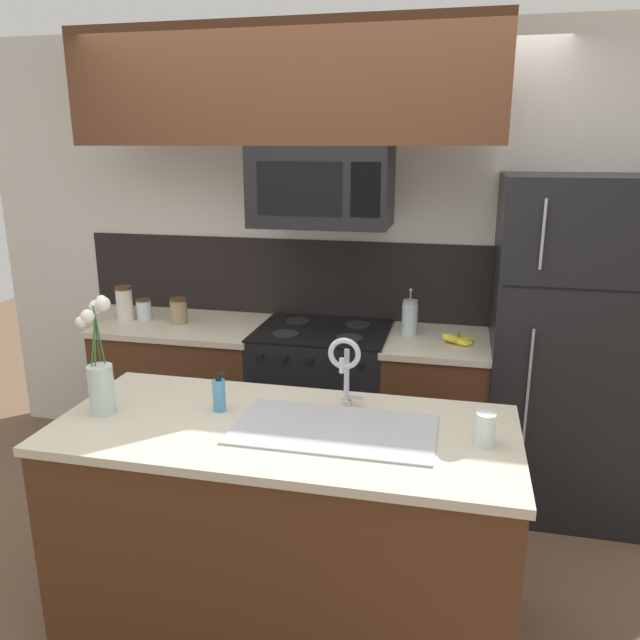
% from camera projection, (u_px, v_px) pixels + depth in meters
% --- Properties ---
extents(ground_plane, '(10.00, 10.00, 0.00)m').
position_uv_depth(ground_plane, '(281.00, 566.00, 2.99)').
color(ground_plane, brown).
extents(rear_partition, '(5.20, 0.10, 2.60)m').
position_uv_depth(rear_partition, '(384.00, 256.00, 3.78)').
color(rear_partition, silver).
rests_on(rear_partition, ground).
extents(splash_band, '(3.24, 0.01, 0.48)m').
position_uv_depth(splash_band, '(334.00, 280.00, 3.83)').
color(splash_band, black).
rests_on(splash_band, rear_partition).
extents(back_counter_left, '(0.99, 0.65, 0.91)m').
position_uv_depth(back_counter_left, '(188.00, 392.00, 3.90)').
color(back_counter_left, '#4C2B19').
rests_on(back_counter_left, ground).
extents(back_counter_right, '(0.59, 0.65, 0.91)m').
position_uv_depth(back_counter_right, '(434.00, 415.00, 3.57)').
color(back_counter_right, '#4C2B19').
rests_on(back_counter_right, ground).
extents(stove_range, '(0.76, 0.64, 0.93)m').
position_uv_depth(stove_range, '(322.00, 404.00, 3.71)').
color(stove_range, black).
rests_on(stove_range, ground).
extents(microwave, '(0.74, 0.40, 0.42)m').
position_uv_depth(microwave, '(322.00, 187.00, 3.35)').
color(microwave, black).
extents(upper_cabinet_band, '(2.28, 0.34, 0.60)m').
position_uv_depth(upper_cabinet_band, '(283.00, 86.00, 3.23)').
color(upper_cabinet_band, '#4C2B19').
extents(refrigerator, '(0.88, 0.74, 1.81)m').
position_uv_depth(refrigerator, '(575.00, 348.00, 3.32)').
color(refrigerator, black).
rests_on(refrigerator, ground).
extents(storage_jar_tall, '(0.10, 0.10, 0.21)m').
position_uv_depth(storage_jar_tall, '(124.00, 303.00, 3.81)').
color(storage_jar_tall, silver).
rests_on(storage_jar_tall, back_counter_left).
extents(storage_jar_medium, '(0.09, 0.09, 0.13)m').
position_uv_depth(storage_jar_medium, '(144.00, 309.00, 3.83)').
color(storage_jar_medium, silver).
rests_on(storage_jar_medium, back_counter_left).
extents(storage_jar_short, '(0.10, 0.10, 0.15)m').
position_uv_depth(storage_jar_short, '(179.00, 311.00, 3.75)').
color(storage_jar_short, '#997F5B').
rests_on(storage_jar_short, back_counter_left).
extents(banana_bunch, '(0.19, 0.13, 0.08)m').
position_uv_depth(banana_bunch, '(458.00, 340.00, 3.36)').
color(banana_bunch, yellow).
rests_on(banana_bunch, back_counter_right).
extents(french_press, '(0.09, 0.09, 0.27)m').
position_uv_depth(french_press, '(410.00, 317.00, 3.51)').
color(french_press, silver).
rests_on(french_press, back_counter_right).
extents(island_counter, '(1.77, 0.79, 0.91)m').
position_uv_depth(island_counter, '(285.00, 528.00, 2.51)').
color(island_counter, '#4C2B19').
rests_on(island_counter, ground).
extents(kitchen_sink, '(0.76, 0.42, 0.16)m').
position_uv_depth(kitchen_sink, '(334.00, 447.00, 2.36)').
color(kitchen_sink, '#ADAFB5').
rests_on(kitchen_sink, island_counter).
extents(sink_faucet, '(0.14, 0.14, 0.31)m').
position_uv_depth(sink_faucet, '(345.00, 363.00, 2.49)').
color(sink_faucet, '#B7BABF').
rests_on(sink_faucet, island_counter).
extents(dish_soap_bottle, '(0.06, 0.05, 0.16)m').
position_uv_depth(dish_soap_bottle, '(219.00, 395.00, 2.50)').
color(dish_soap_bottle, '#4C93C6').
rests_on(dish_soap_bottle, island_counter).
extents(drinking_glass, '(0.07, 0.07, 0.12)m').
position_uv_depth(drinking_glass, '(485.00, 429.00, 2.21)').
color(drinking_glass, silver).
rests_on(drinking_glass, island_counter).
extents(flower_vase, '(0.12, 0.16, 0.47)m').
position_uv_depth(flower_vase, '(100.00, 375.00, 2.47)').
color(flower_vase, silver).
rests_on(flower_vase, island_counter).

